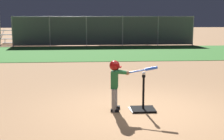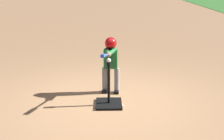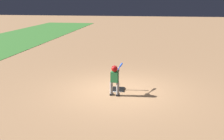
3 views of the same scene
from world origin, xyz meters
TOP-DOWN VIEW (x-y plane):
  - ground_plane at (0.00, 0.00)m, footprint 90.00×90.00m
  - grass_outfield_strip at (0.00, 10.60)m, footprint 56.00×6.74m
  - backstop_fence at (0.00, 14.63)m, footprint 12.26×0.08m
  - home_plate at (0.01, 0.07)m, footprint 0.48×0.48m
  - batting_tee at (0.08, 0.06)m, footprint 0.51×0.46m
  - batter_child at (-0.51, 0.10)m, footprint 1.02×0.37m
  - baseball at (0.08, 0.06)m, footprint 0.07×0.07m
  - bleachers_far_left at (-5.33, 16.25)m, footprint 4.05×1.70m
  - bleachers_left_center at (1.34, 16.32)m, footprint 3.62×2.63m

SIDE VIEW (x-z plane):
  - ground_plane at x=0.00m, z-range 0.00..0.00m
  - grass_outfield_strip at x=0.00m, z-range 0.00..0.02m
  - home_plate at x=0.01m, z-range 0.00..0.02m
  - batting_tee at x=0.08m, z-range -0.30..0.48m
  - bleachers_far_left at x=-5.33m, z-range -0.02..1.04m
  - bleachers_left_center at x=1.34m, z-range -0.01..1.22m
  - batter_child at x=-0.51m, z-range 0.15..1.25m
  - baseball at x=0.08m, z-range 0.79..0.86m
  - backstop_fence at x=0.00m, z-range 0.05..2.03m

